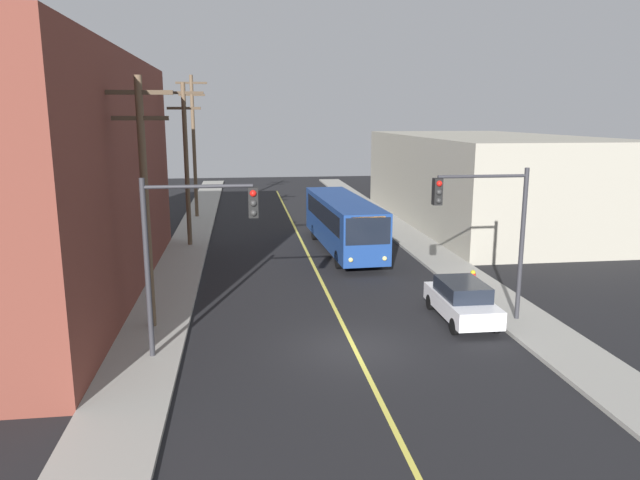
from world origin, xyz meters
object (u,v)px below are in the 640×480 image
at_px(fire_hydrant, 473,278).
at_px(traffic_signal_left_corner, 194,234).
at_px(utility_pole_mid, 186,157).
at_px(utility_pole_near, 145,193).
at_px(city_bus, 343,221).
at_px(traffic_signal_right_corner, 486,217).
at_px(parked_car_white, 462,300).
at_px(utility_pole_far, 194,140).

bearing_deg(fire_hydrant, traffic_signal_left_corner, -152.80).
bearing_deg(utility_pole_mid, utility_pole_near, -90.90).
relative_size(city_bus, traffic_signal_left_corner, 2.04).
height_order(traffic_signal_left_corner, fire_hydrant, traffic_signal_left_corner).
bearing_deg(fire_hydrant, traffic_signal_right_corner, -108.17).
distance_m(parked_car_white, fire_hydrant, 4.42).
bearing_deg(traffic_signal_right_corner, utility_pole_far, 115.72).
relative_size(parked_car_white, traffic_signal_right_corner, 0.74).
bearing_deg(traffic_signal_left_corner, utility_pole_far, 94.07).
bearing_deg(utility_pole_far, traffic_signal_left_corner, -85.93).
xyz_separation_m(traffic_signal_left_corner, traffic_signal_right_corner, (10.82, 1.92, 0.00)).
bearing_deg(parked_car_white, city_bus, 101.32).
relative_size(utility_pole_mid, fire_hydrant, 11.75).
height_order(utility_pole_near, utility_pole_mid, utility_pole_mid).
bearing_deg(traffic_signal_left_corner, utility_pole_near, 122.89).
bearing_deg(utility_pole_mid, traffic_signal_left_corner, -84.49).
bearing_deg(utility_pole_far, traffic_signal_right_corner, -64.28).
relative_size(utility_pole_near, fire_hydrant, 11.12).
bearing_deg(utility_pole_mid, parked_car_white, -52.18).
distance_m(traffic_signal_left_corner, fire_hydrant, 14.28).
xyz_separation_m(utility_pole_far, traffic_signal_right_corner, (12.86, -26.69, -1.87)).
bearing_deg(city_bus, fire_hydrant, -63.00).
height_order(city_bus, traffic_signal_right_corner, traffic_signal_right_corner).
bearing_deg(city_bus, utility_pole_mid, 165.94).
bearing_deg(city_bus, utility_pole_far, 126.20).
distance_m(parked_car_white, utility_pole_mid, 20.03).
height_order(utility_pole_mid, traffic_signal_right_corner, utility_pole_mid).
distance_m(utility_pole_far, traffic_signal_left_corner, 28.74).
bearing_deg(utility_pole_mid, traffic_signal_right_corner, -51.65).
height_order(utility_pole_far, traffic_signal_right_corner, utility_pole_far).
bearing_deg(parked_car_white, fire_hydrant, 62.47).
bearing_deg(parked_car_white, traffic_signal_right_corner, -37.99).
xyz_separation_m(utility_pole_near, fire_hydrant, (14.21, 3.29, -4.73)).
distance_m(city_bus, parked_car_white, 13.33).
bearing_deg(traffic_signal_left_corner, city_bus, 63.74).
bearing_deg(fire_hydrant, utility_pole_near, -166.95).
xyz_separation_m(city_bus, traffic_signal_left_corner, (-7.61, -15.43, 2.49)).
distance_m(city_bus, utility_pole_mid, 10.32).
relative_size(traffic_signal_left_corner, traffic_signal_right_corner, 1.00).
xyz_separation_m(parked_car_white, traffic_signal_left_corner, (-10.22, -2.39, 3.46)).
distance_m(utility_pole_far, traffic_signal_right_corner, 29.68).
distance_m(traffic_signal_right_corner, fire_hydrant, 5.93).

